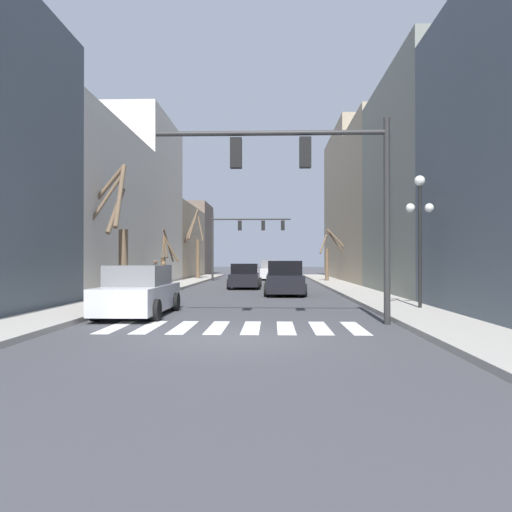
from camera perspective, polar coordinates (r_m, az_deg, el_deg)
name	(u,v)px	position (r m, az deg, el deg)	size (l,w,h in m)	color
ground_plane	(228,338)	(11.45, -3.19, -9.39)	(240.00, 240.00, 0.00)	#424247
sidewalk_right	(475,336)	(12.25, 23.74, -8.40)	(2.20, 90.00, 0.15)	#ADA89E
building_row_left	(115,215)	(34.99, -15.85, 4.55)	(6.00, 58.95, 12.28)	#515B66
building_row_right	(411,194)	(32.57, 17.31, 6.83)	(6.00, 48.60, 13.65)	#515B66
crosswalk_stripes	(234,327)	(13.24, -2.49, -8.16)	(6.75, 2.60, 0.01)	white
traffic_signal_near	(317,175)	(14.11, 6.98, 9.22)	(6.52, 0.28, 5.71)	#2D2D2D
traffic_signal_far	(243,232)	(43.12, -1.55, 2.82)	(6.84, 0.28, 5.71)	#2D2D2D
street_lamp_right_corner	(420,214)	(18.00, 18.21, 4.55)	(0.95, 0.36, 4.52)	black
car_driving_toward_lane	(271,271)	(44.74, 1.69, -1.69)	(2.10, 4.37, 1.76)	silver
car_at_intersection	(245,277)	(31.33, -1.26, -2.38)	(2.02, 4.34, 1.55)	black
car_parked_left_far	(139,292)	(16.45, -13.25, -4.01)	(2.02, 4.75, 1.61)	silver
car_driving_away_lane	(285,279)	(25.58, 3.28, -2.63)	(2.07, 4.76, 1.74)	black
pedestrian_waiting_at_curb	(155,272)	(29.44, -11.42, -1.75)	(0.69, 0.32, 1.62)	black
pedestrian_crossing_street	(164,273)	(27.92, -10.51, -1.91)	(0.31, 0.65, 1.55)	#7A705B
street_tree_right_far	(117,234)	(22.50, -15.59, 2.41)	(2.70, 2.33, 5.85)	brown
street_tree_left_near	(197,248)	(44.65, -6.82, 0.93)	(1.63, 1.88, 6.20)	brown
street_tree_right_near	(165,263)	(28.83, -10.39, -0.74)	(1.11, 2.54, 3.41)	brown
street_tree_left_mid	(329,257)	(39.89, 8.32, -0.10)	(2.44, 1.56, 4.15)	brown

